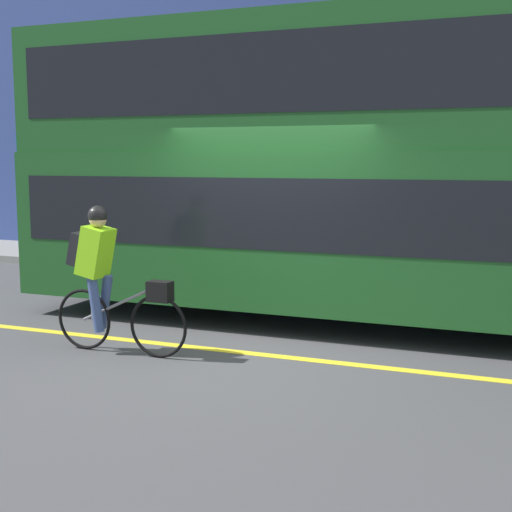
{
  "coord_description": "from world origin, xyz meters",
  "views": [
    {
      "loc": [
        2.97,
        -7.04,
        2.13
      ],
      "look_at": [
        -0.09,
        0.61,
        1.0
      ],
      "focal_mm": 50.0,
      "sensor_mm": 36.0,
      "label": 1
    }
  ],
  "objects": [
    {
      "name": "bus",
      "position": [
        2.06,
        1.98,
        2.13
      ],
      "size": [
        11.35,
        2.58,
        3.84
      ],
      "color": "black",
      "rests_on": "ground_plane"
    },
    {
      "name": "cyclist_on_bike",
      "position": [
        -1.42,
        -0.51,
        0.87
      ],
      "size": [
        1.63,
        0.32,
        1.62
      ],
      "color": "black",
      "rests_on": "ground_plane"
    },
    {
      "name": "sidewalk_curb",
      "position": [
        0.0,
        5.67,
        0.07
      ],
      "size": [
        60.0,
        2.32,
        0.14
      ],
      "color": "gray",
      "rests_on": "ground_plane"
    },
    {
      "name": "road_center_line",
      "position": [
        0.0,
        0.01,
        0.0
      ],
      "size": [
        50.0,
        0.14,
        0.01
      ],
      "primitive_type": "cube",
      "color": "yellow",
      "rests_on": "ground_plane"
    },
    {
      "name": "building_facade",
      "position": [
        0.0,
        6.98,
        4.34
      ],
      "size": [
        60.0,
        0.3,
        8.69
      ],
      "color": "#33478C",
      "rests_on": "ground_plane"
    },
    {
      "name": "ground_plane",
      "position": [
        0.0,
        0.0,
        0.0
      ],
      "size": [
        80.0,
        80.0,
        0.0
      ],
      "primitive_type": "plane",
      "color": "#424244"
    },
    {
      "name": "street_sign_post",
      "position": [
        -7.47,
        5.55,
        1.56
      ],
      "size": [
        0.36,
        0.09,
        2.55
      ],
      "color": "#59595B",
      "rests_on": "sidewalk_curb"
    }
  ]
}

